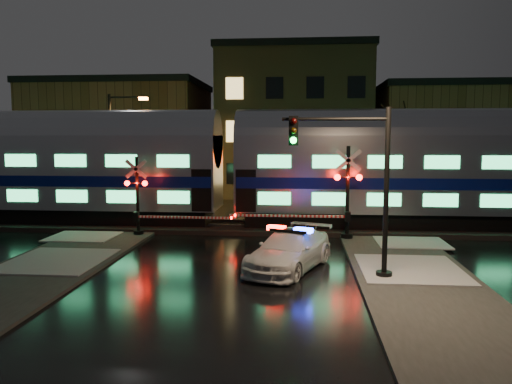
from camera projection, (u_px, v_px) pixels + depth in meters
ground at (238, 250)px, 21.14m from camera, size 120.00×120.00×0.00m
ballast at (250, 226)px, 26.08m from camera, size 90.00×4.20×0.24m
sidewalk_left at (11, 286)px, 15.78m from camera, size 4.00×20.00×0.12m
sidewalk_right at (432, 298)px, 14.61m from camera, size 4.00×20.00×0.12m
building_left at (122, 140)px, 43.60m from camera, size 14.00×10.00×9.00m
building_mid at (294, 126)px, 42.61m from camera, size 12.00×11.00×11.50m
building_right at (452, 143)px, 41.11m from camera, size 12.00×10.00×8.50m
train at (228, 164)px, 25.83m from camera, size 51.00×3.12×5.92m
police_car at (289, 250)px, 17.94m from camera, size 3.57×5.18×1.56m
crossing_signal_right at (340, 202)px, 22.84m from camera, size 6.15×0.67×4.36m
crossing_signal_left at (144, 204)px, 23.68m from camera, size 5.41×0.64×3.83m
traffic_light at (359, 189)px, 16.37m from camera, size 3.70×0.68×5.72m
streetlight at (115, 146)px, 30.38m from camera, size 2.45×0.26×7.34m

